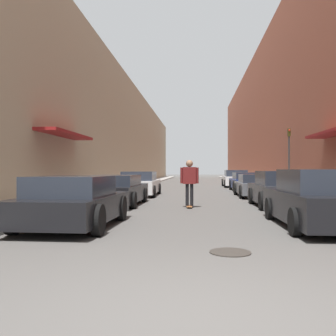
{
  "coord_description": "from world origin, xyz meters",
  "views": [
    {
      "loc": [
        -0.0,
        -3.51,
        1.4
      ],
      "look_at": [
        -1.07,
        10.45,
        1.46
      ],
      "focal_mm": 40.0,
      "sensor_mm": 36.0,
      "label": 1
    }
  ],
  "objects_px": {
    "traffic_light": "(289,153)",
    "parked_car_right_3": "(246,182)",
    "parked_car_right_0": "(321,200)",
    "parked_car_left_2": "(140,184)",
    "manhole_cover": "(231,252)",
    "parked_car_left_0": "(74,202)",
    "skateboarder": "(190,178)",
    "parked_car_right_4": "(236,179)",
    "parked_car_right_2": "(256,186)",
    "parked_car_right_1": "(282,190)",
    "parked_car_left_1": "(117,190)"
  },
  "relations": [
    {
      "from": "skateboarder",
      "to": "parked_car_left_0",
      "type": "bearing_deg",
      "value": -119.47
    },
    {
      "from": "parked_car_right_2",
      "to": "parked_car_right_3",
      "type": "xyz_separation_m",
      "value": [
        0.15,
        5.32,
        0.03
      ]
    },
    {
      "from": "parked_car_left_0",
      "to": "parked_car_right_4",
      "type": "xyz_separation_m",
      "value": [
        6.14,
        21.7,
        0.05
      ]
    },
    {
      "from": "parked_car_right_3",
      "to": "parked_car_right_1",
      "type": "bearing_deg",
      "value": -90.33
    },
    {
      "from": "parked_car_left_2",
      "to": "parked_car_right_4",
      "type": "xyz_separation_m",
      "value": [
        6.19,
        10.66,
        0.03
      ]
    },
    {
      "from": "parked_car_left_1",
      "to": "traffic_light",
      "type": "distance_m",
      "value": 11.67
    },
    {
      "from": "parked_car_right_2",
      "to": "traffic_light",
      "type": "bearing_deg",
      "value": 49.75
    },
    {
      "from": "parked_car_left_0",
      "to": "skateboarder",
      "type": "bearing_deg",
      "value": 60.53
    },
    {
      "from": "parked_car_left_1",
      "to": "parked_car_right_4",
      "type": "distance_m",
      "value": 17.23
    },
    {
      "from": "parked_car_left_0",
      "to": "parked_car_right_1",
      "type": "xyz_separation_m",
      "value": [
        6.15,
        5.29,
        0.04
      ]
    },
    {
      "from": "skateboarder",
      "to": "traffic_light",
      "type": "distance_m",
      "value": 10.35
    },
    {
      "from": "parked_car_left_2",
      "to": "traffic_light",
      "type": "xyz_separation_m",
      "value": [
        8.44,
        2.37,
        1.76
      ]
    },
    {
      "from": "manhole_cover",
      "to": "parked_car_left_2",
      "type": "bearing_deg",
      "value": 104.89
    },
    {
      "from": "parked_car_left_0",
      "to": "parked_car_right_3",
      "type": "relative_size",
      "value": 0.94
    },
    {
      "from": "parked_car_right_0",
      "to": "parked_car_right_3",
      "type": "xyz_separation_m",
      "value": [
        0.2,
        15.57,
        -0.06
      ]
    },
    {
      "from": "parked_car_right_0",
      "to": "manhole_cover",
      "type": "height_order",
      "value": "parked_car_right_0"
    },
    {
      "from": "parked_car_right_2",
      "to": "traffic_light",
      "type": "xyz_separation_m",
      "value": [
        2.32,
        2.74,
        1.81
      ]
    },
    {
      "from": "parked_car_left_2",
      "to": "parked_car_left_0",
      "type": "bearing_deg",
      "value": -89.74
    },
    {
      "from": "parked_car_left_1",
      "to": "parked_car_right_4",
      "type": "relative_size",
      "value": 1.08
    },
    {
      "from": "skateboarder",
      "to": "parked_car_right_4",
      "type": "bearing_deg",
      "value": 78.57
    },
    {
      "from": "parked_car_right_0",
      "to": "parked_car_right_2",
      "type": "relative_size",
      "value": 1.01
    },
    {
      "from": "traffic_light",
      "to": "parked_car_left_0",
      "type": "bearing_deg",
      "value": -122.02
    },
    {
      "from": "parked_car_right_0",
      "to": "skateboarder",
      "type": "relative_size",
      "value": 2.5
    },
    {
      "from": "parked_car_right_4",
      "to": "skateboarder",
      "type": "xyz_separation_m",
      "value": [
        -3.41,
        -16.86,
        0.43
      ]
    },
    {
      "from": "parked_car_left_1",
      "to": "parked_car_right_2",
      "type": "distance_m",
      "value": 7.98
    },
    {
      "from": "skateboarder",
      "to": "parked_car_right_3",
      "type": "bearing_deg",
      "value": 72.67
    },
    {
      "from": "manhole_cover",
      "to": "parked_car_right_4",
      "type": "bearing_deg",
      "value": 83.92
    },
    {
      "from": "parked_car_left_0",
      "to": "parked_car_left_2",
      "type": "xyz_separation_m",
      "value": [
        -0.05,
        11.04,
        0.02
      ]
    },
    {
      "from": "parked_car_right_3",
      "to": "traffic_light",
      "type": "xyz_separation_m",
      "value": [
        2.18,
        -2.58,
        1.78
      ]
    },
    {
      "from": "parked_car_left_2",
      "to": "traffic_light",
      "type": "height_order",
      "value": "traffic_light"
    },
    {
      "from": "parked_car_left_0",
      "to": "skateboarder",
      "type": "distance_m",
      "value": 5.57
    },
    {
      "from": "skateboarder",
      "to": "traffic_light",
      "type": "xyz_separation_m",
      "value": [
        5.65,
        8.57,
        1.3
      ]
    },
    {
      "from": "parked_car_right_3",
      "to": "skateboarder",
      "type": "relative_size",
      "value": 2.41
    },
    {
      "from": "parked_car_left_1",
      "to": "parked_car_left_0",
      "type": "bearing_deg",
      "value": -88.37
    },
    {
      "from": "parked_car_right_3",
      "to": "parked_car_right_4",
      "type": "distance_m",
      "value": 5.72
    },
    {
      "from": "parked_car_right_3",
      "to": "parked_car_left_2",
      "type": "bearing_deg",
      "value": -141.7
    },
    {
      "from": "traffic_light",
      "to": "parked_car_right_3",
      "type": "bearing_deg",
      "value": 130.16
    },
    {
      "from": "parked_car_left_2",
      "to": "parked_car_left_1",
      "type": "bearing_deg",
      "value": -91.18
    },
    {
      "from": "parked_car_right_3",
      "to": "manhole_cover",
      "type": "height_order",
      "value": "parked_car_right_3"
    },
    {
      "from": "parked_car_left_2",
      "to": "parked_car_right_0",
      "type": "distance_m",
      "value": 12.23
    },
    {
      "from": "parked_car_right_3",
      "to": "traffic_light",
      "type": "bearing_deg",
      "value": -49.84
    },
    {
      "from": "parked_car_right_2",
      "to": "traffic_light",
      "type": "relative_size",
      "value": 1.17
    },
    {
      "from": "parked_car_right_4",
      "to": "traffic_light",
      "type": "bearing_deg",
      "value": -74.86
    },
    {
      "from": "parked_car_right_0",
      "to": "parked_car_right_2",
      "type": "bearing_deg",
      "value": 89.67
    },
    {
      "from": "parked_car_right_4",
      "to": "parked_car_right_3",
      "type": "bearing_deg",
      "value": -89.32
    },
    {
      "from": "traffic_light",
      "to": "manhole_cover",
      "type": "bearing_deg",
      "value": -106.84
    },
    {
      "from": "parked_car_left_1",
      "to": "skateboarder",
      "type": "distance_m",
      "value": 3.05
    },
    {
      "from": "parked_car_right_4",
      "to": "parked_car_right_2",
      "type": "bearing_deg",
      "value": -90.4
    },
    {
      "from": "parked_car_right_1",
      "to": "traffic_light",
      "type": "xyz_separation_m",
      "value": [
        2.24,
        8.11,
        1.73
      ]
    },
    {
      "from": "skateboarder",
      "to": "traffic_light",
      "type": "relative_size",
      "value": 0.48
    }
  ]
}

